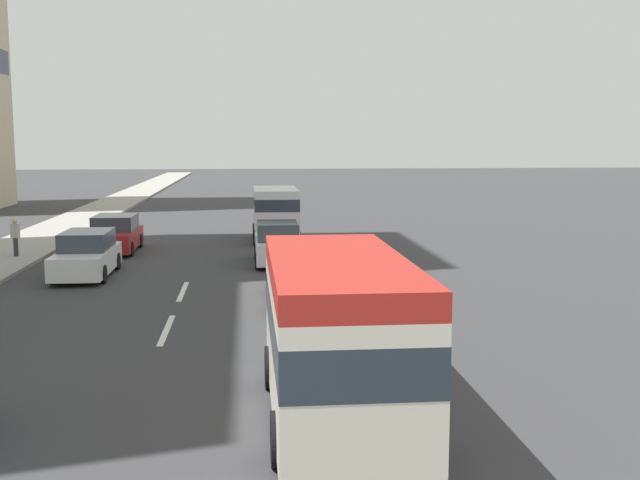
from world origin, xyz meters
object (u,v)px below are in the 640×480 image
at_px(car_fourth, 298,278).
at_px(car_sixth, 87,255).
at_px(minibus_lead, 337,331).
at_px(car_seventh, 115,235).
at_px(van_second, 276,211).
at_px(car_fifth, 277,244).
at_px(pedestrian_mid_block, 15,236).

relative_size(car_fourth, car_sixth, 0.97).
height_order(minibus_lead, car_seventh, minibus_lead).
bearing_deg(minibus_lead, car_sixth, 26.09).
relative_size(van_second, car_seventh, 1.06).
xyz_separation_m(car_fifth, pedestrian_mid_block, (2.05, 10.68, 0.21)).
relative_size(car_fourth, pedestrian_mid_block, 2.85).
distance_m(van_second, car_sixth, 11.58).
xyz_separation_m(car_fifth, car_sixth, (-2.19, 6.95, -0.02)).
bearing_deg(car_seventh, van_second, 112.52).
xyz_separation_m(car_sixth, pedestrian_mid_block, (4.24, 3.72, 0.23)).
relative_size(minibus_lead, van_second, 1.33).
bearing_deg(car_fourth, car_sixth, 54.17).
bearing_deg(car_seventh, car_fifth, 60.76).
bearing_deg(van_second, car_seventh, 112.52).
bearing_deg(pedestrian_mid_block, car_fourth, 145.23).
relative_size(car_fifth, pedestrian_mid_block, 2.67).
bearing_deg(car_sixth, car_fourth, 54.17).
height_order(van_second, car_seventh, van_second).
bearing_deg(car_fourth, van_second, 0.51).
bearing_deg(van_second, car_fourth, -179.49).
height_order(van_second, car_fourth, van_second).
xyz_separation_m(minibus_lead, car_fourth, (9.67, 0.03, -0.82)).
xyz_separation_m(minibus_lead, car_sixth, (14.92, 7.31, -0.82)).
height_order(minibus_lead, car_sixth, minibus_lead).
bearing_deg(van_second, pedestrian_mid_block, 113.98).
bearing_deg(car_seventh, car_sixth, 0.30).
xyz_separation_m(van_second, car_sixth, (-9.08, 7.15, -0.70)).
relative_size(van_second, car_fifth, 1.13).
distance_m(minibus_lead, car_sixth, 16.64).
height_order(minibus_lead, pedestrian_mid_block, minibus_lead).
bearing_deg(pedestrian_mid_block, van_second, -149.98).
distance_m(minibus_lead, van_second, 24.00).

